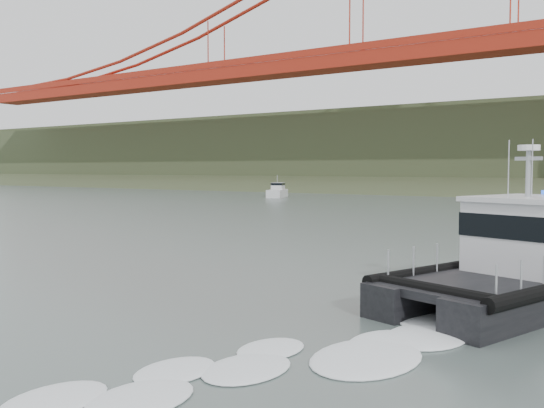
{
  "coord_description": "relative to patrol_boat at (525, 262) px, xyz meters",
  "views": [
    {
      "loc": [
        15.54,
        -17.5,
        4.13
      ],
      "look_at": [
        -1.19,
        7.26,
        2.4
      ],
      "focal_mm": 40.0,
      "sensor_mm": 36.0,
      "label": 1
    }
  ],
  "objects": [
    {
      "name": "ground",
      "position": [
        -11.65,
        -2.23,
        -1.26
      ],
      "size": [
        400.0,
        400.0,
        0.0
      ],
      "primitive_type": "plane",
      "color": "#4F5E59",
      "rests_on": "ground"
    },
    {
      "name": "patrol_boat",
      "position": [
        0.0,
        0.0,
        0.0
      ],
      "size": [
        6.75,
        11.03,
        5.04
      ],
      "rotation": [
        0.0,
        0.0,
        -0.31
      ],
      "color": "black",
      "rests_on": "ground"
    },
    {
      "name": "motorboat",
      "position": [
        -45.16,
        54.29,
        -0.43
      ],
      "size": [
        4.09,
        6.38,
        3.33
      ],
      "rotation": [
        0.0,
        0.0,
        0.37
      ],
      "color": "silver",
      "rests_on": "ground"
    }
  ]
}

